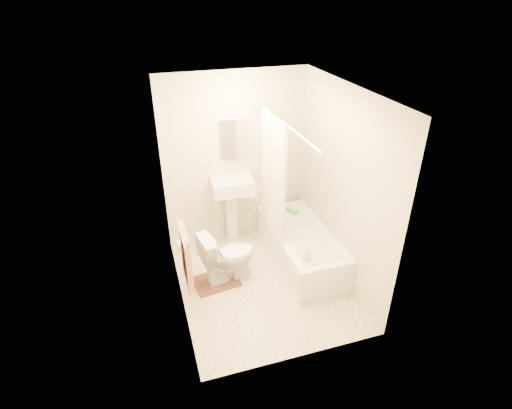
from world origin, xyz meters
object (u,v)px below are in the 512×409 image
object	(u,v)px
toilet	(227,256)
bathtub	(301,246)
sink	(232,207)
bath_mat	(216,281)
soap_bottle	(307,254)

from	to	relation	value
toilet	bathtub	world-z (taller)	toilet
sink	bathtub	bearing A→B (deg)	-41.59
sink	bathtub	world-z (taller)	sink
sink	bathtub	xyz separation A→B (m)	(0.75, -0.76, -0.32)
sink	bath_mat	distance (m)	1.12
bath_mat	soap_bottle	world-z (taller)	soap_bottle
bath_mat	soap_bottle	distance (m)	1.24
toilet	bath_mat	bearing A→B (deg)	90.57
sink	bath_mat	world-z (taller)	sink
toilet	bathtub	bearing A→B (deg)	-94.27
toilet	soap_bottle	bearing A→B (deg)	-130.40
bathtub	soap_bottle	world-z (taller)	soap_bottle
bath_mat	toilet	bearing A→B (deg)	9.73
bathtub	soap_bottle	bearing A→B (deg)	-107.70
sink	soap_bottle	world-z (taller)	sink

